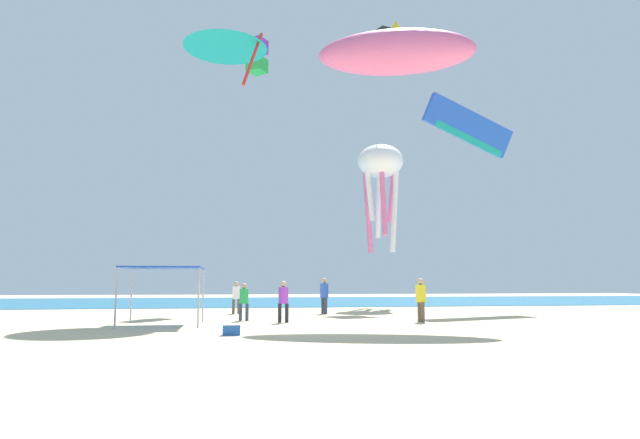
{
  "coord_description": "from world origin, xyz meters",
  "views": [
    {
      "loc": [
        -3.14,
        -20.63,
        1.7
      ],
      "look_at": [
        1.78,
        10.27,
        5.29
      ],
      "focal_mm": 30.59,
      "sensor_mm": 36.0,
      "label": 1
    }
  ],
  "objects_px": {
    "canopy_tent": "(164,270)",
    "person_rightmost": "(421,296)",
    "person_leftmost": "(244,299)",
    "person_central": "(236,295)",
    "person_far_shore": "(324,293)",
    "cooler_box": "(231,330)",
    "person_near_tent": "(283,298)",
    "kite_octopus_white": "(380,167)",
    "kite_delta_teal": "(226,41)",
    "kite_inflatable_pink": "(396,52)",
    "kite_parafoil_blue": "(468,127)",
    "kite_box_purple": "(257,56)",
    "kite_diamond_black": "(386,36)"
  },
  "relations": [
    {
      "from": "person_far_shore",
      "to": "kite_delta_teal",
      "type": "height_order",
      "value": "kite_delta_teal"
    },
    {
      "from": "person_rightmost",
      "to": "cooler_box",
      "type": "relative_size",
      "value": 3.25
    },
    {
      "from": "kite_inflatable_pink",
      "to": "kite_diamond_black",
      "type": "height_order",
      "value": "kite_diamond_black"
    },
    {
      "from": "cooler_box",
      "to": "kite_parafoil_blue",
      "type": "relative_size",
      "value": 0.09
    },
    {
      "from": "person_rightmost",
      "to": "kite_delta_teal",
      "type": "height_order",
      "value": "kite_delta_teal"
    },
    {
      "from": "person_far_shore",
      "to": "kite_box_purple",
      "type": "distance_m",
      "value": 18.85
    },
    {
      "from": "person_leftmost",
      "to": "person_rightmost",
      "type": "relative_size",
      "value": 0.89
    },
    {
      "from": "canopy_tent",
      "to": "kite_octopus_white",
      "type": "relative_size",
      "value": 0.42
    },
    {
      "from": "person_rightmost",
      "to": "cooler_box",
      "type": "distance_m",
      "value": 9.27
    },
    {
      "from": "person_leftmost",
      "to": "person_central",
      "type": "bearing_deg",
      "value": -72.51
    },
    {
      "from": "person_central",
      "to": "kite_inflatable_pink",
      "type": "distance_m",
      "value": 15.2
    },
    {
      "from": "person_central",
      "to": "kite_inflatable_pink",
      "type": "height_order",
      "value": "kite_inflatable_pink"
    },
    {
      "from": "canopy_tent",
      "to": "kite_box_purple",
      "type": "height_order",
      "value": "kite_box_purple"
    },
    {
      "from": "person_far_shore",
      "to": "cooler_box",
      "type": "height_order",
      "value": "person_far_shore"
    },
    {
      "from": "cooler_box",
      "to": "canopy_tent",
      "type": "bearing_deg",
      "value": 120.89
    },
    {
      "from": "person_near_tent",
      "to": "kite_octopus_white",
      "type": "relative_size",
      "value": 0.23
    },
    {
      "from": "kite_diamond_black",
      "to": "kite_octopus_white",
      "type": "distance_m",
      "value": 13.08
    },
    {
      "from": "cooler_box",
      "to": "kite_parafoil_blue",
      "type": "xyz_separation_m",
      "value": [
        14.81,
        14.19,
        11.46
      ]
    },
    {
      "from": "kite_diamond_black",
      "to": "kite_octopus_white",
      "type": "xyz_separation_m",
      "value": [
        -1.94,
        -4.79,
        -12.02
      ]
    },
    {
      "from": "person_leftmost",
      "to": "person_central",
      "type": "relative_size",
      "value": 0.95
    },
    {
      "from": "kite_inflatable_pink",
      "to": "person_near_tent",
      "type": "bearing_deg",
      "value": 36.31
    },
    {
      "from": "person_leftmost",
      "to": "cooler_box",
      "type": "relative_size",
      "value": 2.88
    },
    {
      "from": "canopy_tent",
      "to": "kite_diamond_black",
      "type": "distance_m",
      "value": 30.73
    },
    {
      "from": "kite_delta_teal",
      "to": "person_central",
      "type": "bearing_deg",
      "value": -95.02
    },
    {
      "from": "kite_inflatable_pink",
      "to": "kite_parafoil_blue",
      "type": "xyz_separation_m",
      "value": [
        6.88,
        6.91,
        -1.57
      ]
    },
    {
      "from": "kite_octopus_white",
      "to": "person_near_tent",
      "type": "bearing_deg",
      "value": 34.68
    },
    {
      "from": "kite_box_purple",
      "to": "person_far_shore",
      "type": "bearing_deg",
      "value": 154.77
    },
    {
      "from": "kite_diamond_black",
      "to": "person_central",
      "type": "bearing_deg",
      "value": 23.75
    },
    {
      "from": "cooler_box",
      "to": "kite_inflatable_pink",
      "type": "bearing_deg",
      "value": 42.56
    },
    {
      "from": "canopy_tent",
      "to": "kite_inflatable_pink",
      "type": "bearing_deg",
      "value": 14.41
    },
    {
      "from": "canopy_tent",
      "to": "person_rightmost",
      "type": "xyz_separation_m",
      "value": [
        10.71,
        0.06,
        -1.09
      ]
    },
    {
      "from": "person_rightmost",
      "to": "person_far_shore",
      "type": "xyz_separation_m",
      "value": [
        -3.11,
        6.53,
        0.03
      ]
    },
    {
      "from": "kite_inflatable_pink",
      "to": "kite_parafoil_blue",
      "type": "bearing_deg",
      "value": -118.43
    },
    {
      "from": "person_central",
      "to": "kite_box_purple",
      "type": "distance_m",
      "value": 18.28
    },
    {
      "from": "person_near_tent",
      "to": "kite_inflatable_pink",
      "type": "bearing_deg",
      "value": -170.87
    },
    {
      "from": "canopy_tent",
      "to": "kite_delta_teal",
      "type": "xyz_separation_m",
      "value": [
        2.11,
        6.75,
        12.78
      ]
    },
    {
      "from": "person_central",
      "to": "person_far_shore",
      "type": "relative_size",
      "value": 0.91
    },
    {
      "from": "person_rightmost",
      "to": "kite_octopus_white",
      "type": "distance_m",
      "value": 16.34
    },
    {
      "from": "person_far_shore",
      "to": "kite_inflatable_pink",
      "type": "distance_m",
      "value": 13.05
    },
    {
      "from": "kite_inflatable_pink",
      "to": "canopy_tent",
      "type": "bearing_deg",
      "value": 30.83
    },
    {
      "from": "kite_diamond_black",
      "to": "kite_octopus_white",
      "type": "bearing_deg",
      "value": 48.58
    },
    {
      "from": "person_central",
      "to": "kite_inflatable_pink",
      "type": "bearing_deg",
      "value": 126.44
    },
    {
      "from": "canopy_tent",
      "to": "kite_delta_teal",
      "type": "relative_size",
      "value": 0.49
    },
    {
      "from": "kite_diamond_black",
      "to": "kite_inflatable_pink",
      "type": "bearing_deg",
      "value": 56.12
    },
    {
      "from": "kite_delta_teal",
      "to": "kite_octopus_white",
      "type": "bearing_deg",
      "value": -104.32
    },
    {
      "from": "canopy_tent",
      "to": "person_leftmost",
      "type": "relative_size",
      "value": 1.93
    },
    {
      "from": "kite_delta_teal",
      "to": "canopy_tent",
      "type": "bearing_deg",
      "value": 115.03
    },
    {
      "from": "person_far_shore",
      "to": "kite_inflatable_pink",
      "type": "xyz_separation_m",
      "value": [
        3.04,
        -3.86,
        12.09
      ]
    },
    {
      "from": "kite_octopus_white",
      "to": "kite_diamond_black",
      "type": "bearing_deg",
      "value": -136.21
    },
    {
      "from": "person_near_tent",
      "to": "kite_inflatable_pink",
      "type": "xyz_separation_m",
      "value": [
        5.79,
        2.1,
        12.19
      ]
    }
  ]
}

